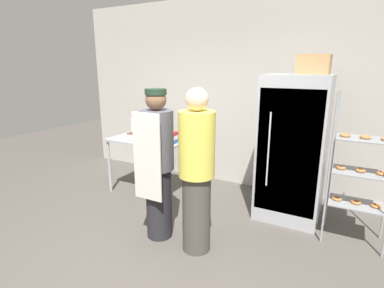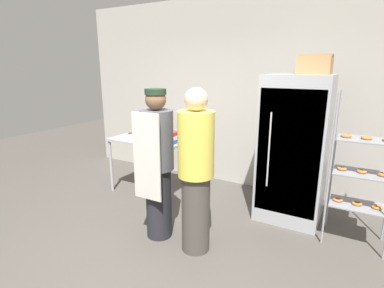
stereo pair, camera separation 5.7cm
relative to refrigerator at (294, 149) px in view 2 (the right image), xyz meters
The scene contains 11 objects.
ground_plane 2.06m from the refrigerator, 118.88° to the right, with size 14.00×14.00×0.00m, color #4C4742.
back_wall 1.34m from the refrigerator, 137.24° to the left, with size 6.40×0.12×3.03m, color #ADA89E.
refrigerator is the anchor object (origin of this frame).
baking_rack 0.82m from the refrigerator, 19.64° to the right, with size 0.62×0.42×1.69m.
prep_counter 2.12m from the refrigerator, behind, with size 1.19×0.72×0.86m.
donut_box 2.39m from the refrigerator, behind, with size 0.26×0.24×0.28m.
blender_pitcher 2.52m from the refrigerator, behind, with size 0.13×0.13×0.26m.
binder_stack 1.74m from the refrigerator, 169.22° to the right, with size 0.30×0.28×0.17m.
cardboard_storage_box 1.05m from the refrigerator, ahead, with size 0.37×0.34×0.23m.
person_baker 1.75m from the refrigerator, 134.50° to the right, with size 0.36×0.38×1.72m.
person_customer 1.46m from the refrigerator, 119.38° to the right, with size 0.37×0.37×1.75m.
Camera 2 is at (1.57, -2.21, 1.94)m, focal length 28.00 mm.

